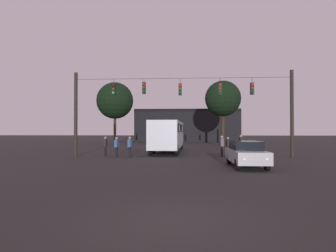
{
  "coord_description": "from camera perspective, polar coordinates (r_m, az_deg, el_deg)",
  "views": [
    {
      "loc": [
        0.3,
        -6.89,
        2.18
      ],
      "look_at": [
        -1.31,
        19.92,
        2.56
      ],
      "focal_mm": 30.57,
      "sensor_mm": 36.0,
      "label": 1
    }
  ],
  "objects": [
    {
      "name": "ground_plane",
      "position": [
        31.47,
        2.89,
        -4.77
      ],
      "size": [
        168.0,
        168.0,
        0.0
      ],
      "primitive_type": "plane",
      "color": "black",
      "rests_on": "ground"
    },
    {
      "name": "overhead_signal_span",
      "position": [
        23.29,
        2.69,
        4.06
      ],
      "size": [
        17.84,
        0.44,
        6.96
      ],
      "color": "black",
      "rests_on": "ground"
    },
    {
      "name": "city_bus",
      "position": [
        28.4,
        0.05,
        -1.44
      ],
      "size": [
        2.93,
        11.09,
        3.0
      ],
      "color": "#B7BCC6",
      "rests_on": "ground"
    },
    {
      "name": "car_near_right",
      "position": [
        17.53,
        15.32,
        -5.3
      ],
      "size": [
        1.84,
        4.35,
        1.52
      ],
      "color": "#99999E",
      "rests_on": "ground"
    },
    {
      "name": "pedestrian_crossing_left",
      "position": [
        24.98,
        11.85,
        -3.76
      ],
      "size": [
        0.28,
        0.39,
        1.57
      ],
      "color": "black",
      "rests_on": "ground"
    },
    {
      "name": "pedestrian_crossing_center",
      "position": [
        23.61,
        10.68,
        -3.7
      ],
      "size": [
        0.27,
        0.38,
        1.73
      ],
      "color": "black",
      "rests_on": "ground"
    },
    {
      "name": "pedestrian_crossing_right",
      "position": [
        23.37,
        -10.23,
        -3.9
      ],
      "size": [
        0.3,
        0.4,
        1.62
      ],
      "color": "black",
      "rests_on": "ground"
    },
    {
      "name": "pedestrian_near_bus",
      "position": [
        24.55,
        -12.38,
        -3.74
      ],
      "size": [
        0.24,
        0.36,
        1.62
      ],
      "color": "black",
      "rests_on": "ground"
    },
    {
      "name": "pedestrian_trailing",
      "position": [
        24.7,
        14.35,
        -3.49
      ],
      "size": [
        0.27,
        0.38,
        1.77
      ],
      "color": "black",
      "rests_on": "ground"
    },
    {
      "name": "pedestrian_far_side",
      "position": [
        22.88,
        -7.63,
        -3.9
      ],
      "size": [
        0.3,
        0.39,
        1.66
      ],
      "color": "black",
      "rests_on": "ground"
    },
    {
      "name": "corner_building",
      "position": [
        56.14,
        3.8,
        0.01
      ],
      "size": [
        18.92,
        11.22,
        5.96
      ],
      "color": "black",
      "rests_on": "ground"
    },
    {
      "name": "tree_left_silhouette",
      "position": [
        47.32,
        -10.53,
        4.97
      ],
      "size": [
        5.93,
        5.93,
        9.91
      ],
      "color": "#2D2116",
      "rests_on": "ground"
    },
    {
      "name": "tree_behind_building",
      "position": [
        38.54,
        10.89,
        5.34
      ],
      "size": [
        4.72,
        4.72,
        8.69
      ],
      "color": "#2D2116",
      "rests_on": "ground"
    }
  ]
}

